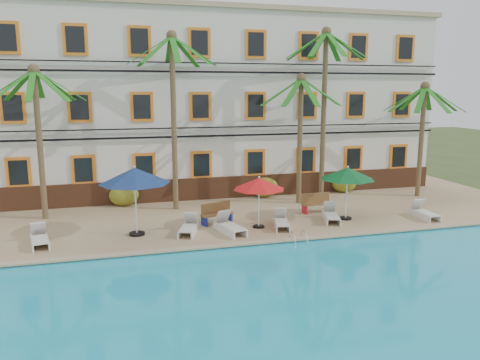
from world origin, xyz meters
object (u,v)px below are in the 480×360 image
object	(u,v)px
palm_b	(173,98)
umbrella_blue	(135,176)
lounger_e	(331,215)
lounger_c	(230,226)
pool_ladder	(298,240)
palm_d	(324,93)
palm_a	(38,120)
umbrella_green	(347,174)
lounger_f	(424,212)
palm_e	(423,122)
umbrella_red	(259,184)
palm_c	(300,120)
lounger_a	(40,238)
bench_right	(316,203)
lounger_d	(281,222)
bench_left	(216,213)
lounger_b	(189,227)

from	to	relation	value
palm_b	umbrella_blue	size ratio (longest dim) A/B	2.99
lounger_e	palm_b	bearing A→B (deg)	148.18
lounger_c	pool_ladder	xyz separation A→B (m)	(2.37, -1.71, -0.28)
palm_d	lounger_c	size ratio (longest dim) A/B	4.61
palm_d	umbrella_blue	size ratio (longest dim) A/B	3.13
palm_a	umbrella_green	size ratio (longest dim) A/B	2.81
pool_ladder	umbrella_green	bearing A→B (deg)	35.53
umbrella_green	lounger_f	world-z (taller)	umbrella_green
lounger_e	palm_e	bearing A→B (deg)	26.13
palm_a	umbrella_red	distance (m)	10.23
palm_e	lounger_f	bearing A→B (deg)	-122.51
palm_b	palm_c	world-z (taller)	palm_b
palm_d	umbrella_blue	bearing A→B (deg)	-159.84
lounger_e	palm_d	bearing A→B (deg)	71.69
lounger_e	lounger_a	bearing A→B (deg)	-179.14
palm_e	lounger_f	distance (m)	6.19
bench_right	umbrella_green	bearing A→B (deg)	-61.60
lounger_d	bench_right	world-z (taller)	bench_right
lounger_e	pool_ladder	world-z (taller)	lounger_e
lounger_e	bench_right	distance (m)	1.61
umbrella_blue	pool_ladder	size ratio (longest dim) A/B	3.86
palm_e	umbrella_blue	world-z (taller)	palm_e
palm_d	palm_e	size ratio (longest dim) A/B	1.43
umbrella_green	lounger_a	world-z (taller)	umbrella_green
palm_e	umbrella_blue	size ratio (longest dim) A/B	2.19
umbrella_blue	bench_right	size ratio (longest dim) A/B	1.89
palm_b	lounger_c	xyz separation A→B (m)	(1.62, -4.56, -5.17)
lounger_a	bench_left	size ratio (longest dim) A/B	1.14
palm_e	lounger_b	bearing A→B (deg)	-165.16
palm_e	lounger_e	bearing A→B (deg)	-153.87
palm_e	pool_ladder	world-z (taller)	palm_e
palm_b	pool_ladder	world-z (taller)	palm_b
palm_b	bench_left	xyz separation A→B (m)	(1.38, -3.03, -4.99)
lounger_b	lounger_d	world-z (taller)	lounger_b
palm_a	pool_ladder	xyz separation A→B (m)	(10.04, -6.07, -4.52)
palm_d	lounger_c	distance (m)	9.23
palm_a	pool_ladder	size ratio (longest dim) A/B	9.35
bench_right	lounger_a	bearing A→B (deg)	-171.71
palm_e	lounger_a	world-z (taller)	palm_e
palm_c	bench_right	distance (m)	4.38
lounger_a	lounger_f	world-z (taller)	lounger_f
palm_e	umbrella_blue	xyz separation A→B (m)	(-15.55, -3.24, -1.67)
palm_e	lounger_c	size ratio (longest dim) A/B	3.23
palm_c	bench_right	world-z (taller)	palm_c
palm_c	lounger_a	distance (m)	13.37
umbrella_green	lounger_d	xyz separation A→B (m)	(-3.32, -0.49, -1.86)
umbrella_green	bench_right	xyz separation A→B (m)	(-0.81, 1.49, -1.64)
palm_d	lounger_a	bearing A→B (deg)	-163.60
palm_b	bench_right	distance (m)	8.52
umbrella_green	lounger_e	size ratio (longest dim) A/B	1.33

